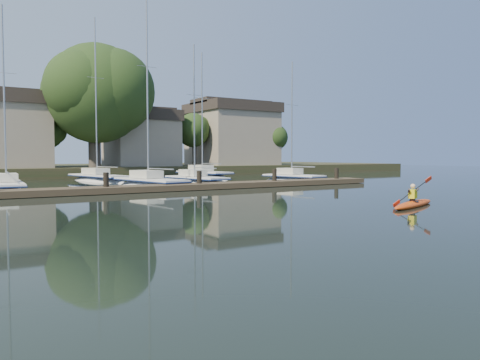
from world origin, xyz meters
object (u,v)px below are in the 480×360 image
sailboat_2 (150,190)px  sailboat_1 (7,194)px  dock (155,188)px  sailboat_3 (196,186)px  kayak (414,203)px  sailboat_7 (204,180)px  sailboat_6 (99,184)px  sailboat_4 (293,184)px

sailboat_2 → sailboat_1: bearing=164.1°
dock → sailboat_3: sailboat_3 is taller
dock → sailboat_2: (1.13, 3.76, -0.38)m
sailboat_1 → sailboat_2: bearing=-3.6°
kayak → dock: size_ratio=0.12×
kayak → sailboat_7: bearing=61.6°
sailboat_1 → kayak: bearing=-50.7°
sailboat_6 → sailboat_1: bearing=-146.4°
sailboat_1 → sailboat_7: bearing=28.8°
sailboat_6 → sailboat_7: 10.39m
sailboat_6 → sailboat_4: bearing=-44.2°
sailboat_3 → sailboat_6: (-5.42, 7.26, 0.00)m
kayak → sailboat_7: 27.75m
sailboat_7 → dock: bearing=-134.1°
dock → sailboat_1: size_ratio=2.74×
dock → sailboat_2: bearing=73.3°
kayak → dock: (-5.97, 14.00, 0.04)m
sailboat_1 → sailboat_4: size_ratio=1.11×
sailboat_2 → sailboat_3: (4.32, 1.51, 0.00)m
sailboat_1 → dock: bearing=-28.9°
kayak → sailboat_4: size_ratio=0.38×
kayak → sailboat_3: 19.27m
dock → sailboat_4: size_ratio=3.05×
sailboat_1 → sailboat_3: bearing=5.3°
kayak → sailboat_1: 23.25m
sailboat_1 → sailboat_3: 13.12m
sailboat_1 → sailboat_6: bearing=48.4°
sailboat_3 → sailboat_7: sailboat_7 is taller
sailboat_4 → sailboat_6: (-13.68, 8.79, 0.01)m
dock → sailboat_4: 14.21m
dock → kayak: bearing=-66.9°
kayak → sailboat_7: (4.41, 27.39, -0.37)m
sailboat_4 → sailboat_7: 10.22m
kayak → sailboat_3: bearing=72.3°
kayak → sailboat_3: sailboat_3 is taller
kayak → sailboat_2: 18.41m
sailboat_1 → sailboat_6: size_ratio=0.84×
sailboat_4 → sailboat_7: sailboat_7 is taller
sailboat_2 → kayak: bearing=-83.7°
dock → sailboat_2: sailboat_2 is taller
dock → sailboat_3: 7.59m
kayak → sailboat_6: size_ratio=0.29×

